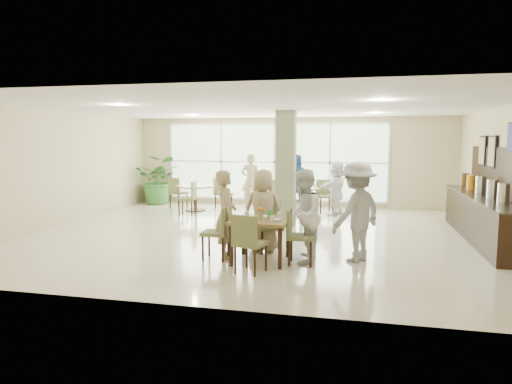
% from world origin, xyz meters
% --- Properties ---
extents(ground, '(10.00, 10.00, 0.00)m').
position_xyz_m(ground, '(0.00, 0.00, 0.00)').
color(ground, beige).
rests_on(ground, ground).
extents(room_shell, '(10.00, 10.00, 10.00)m').
position_xyz_m(room_shell, '(0.00, 0.00, 1.70)').
color(room_shell, white).
rests_on(room_shell, ground).
extents(window_bank, '(7.00, 0.04, 7.00)m').
position_xyz_m(window_bank, '(-0.50, 4.46, 1.40)').
color(window_bank, silver).
rests_on(window_bank, ground).
extents(column, '(0.45, 0.45, 2.80)m').
position_xyz_m(column, '(0.40, 1.20, 1.40)').
color(column, '#5F6D4B').
rests_on(column, ground).
extents(main_table, '(0.98, 0.98, 0.75)m').
position_xyz_m(main_table, '(0.51, -2.18, 0.66)').
color(main_table, brown).
rests_on(main_table, ground).
extents(round_table_left, '(1.18, 1.18, 0.75)m').
position_xyz_m(round_table_left, '(-2.61, 2.97, 0.59)').
color(round_table_left, brown).
rests_on(round_table_left, ground).
extents(round_table_right, '(1.02, 1.02, 0.75)m').
position_xyz_m(round_table_right, '(0.56, 3.06, 0.56)').
color(round_table_right, brown).
rests_on(round_table_right, ground).
extents(chairs_main_table, '(1.98, 1.93, 0.95)m').
position_xyz_m(chairs_main_table, '(0.49, -2.20, 0.47)').
color(chairs_main_table, brown).
rests_on(chairs_main_table, ground).
extents(chairs_table_left, '(2.05, 1.87, 0.95)m').
position_xyz_m(chairs_table_left, '(-2.56, 2.93, 0.47)').
color(chairs_table_left, brown).
rests_on(chairs_table_left, ground).
extents(chairs_table_right, '(1.97, 1.91, 0.95)m').
position_xyz_m(chairs_table_right, '(0.54, 3.03, 0.47)').
color(chairs_table_right, brown).
rests_on(chairs_table_right, ground).
extents(tabletop_clutter, '(0.71, 0.76, 0.21)m').
position_xyz_m(tabletop_clutter, '(0.54, -2.20, 0.81)').
color(tabletop_clutter, white).
rests_on(tabletop_clutter, main_table).
extents(buffet_counter, '(0.64, 4.70, 1.95)m').
position_xyz_m(buffet_counter, '(4.70, 0.51, 0.55)').
color(buffet_counter, black).
rests_on(buffet_counter, ground).
extents(framed_art_a, '(0.05, 0.55, 0.70)m').
position_xyz_m(framed_art_a, '(4.95, 1.00, 1.85)').
color(framed_art_a, black).
rests_on(framed_art_a, ground).
extents(framed_art_b, '(0.05, 0.55, 0.70)m').
position_xyz_m(framed_art_b, '(4.95, 1.80, 1.85)').
color(framed_art_b, black).
rests_on(framed_art_b, ground).
extents(potted_plant, '(1.66, 1.66, 1.59)m').
position_xyz_m(potted_plant, '(-4.27, 4.06, 0.80)').
color(potted_plant, '#316F2C').
rests_on(potted_plant, ground).
extents(teen_left, '(0.53, 0.66, 1.58)m').
position_xyz_m(teen_left, '(-0.15, -2.07, 0.79)').
color(teen_left, tan).
rests_on(teen_left, ground).
extents(teen_far, '(0.78, 0.43, 1.57)m').
position_xyz_m(teen_far, '(0.41, -1.50, 0.79)').
color(teen_far, tan).
rests_on(teen_far, ground).
extents(teen_right, '(0.62, 0.79, 1.62)m').
position_xyz_m(teen_right, '(1.23, -2.07, 0.81)').
color(teen_right, white).
rests_on(teen_right, ground).
extents(teen_standing, '(1.20, 1.28, 1.74)m').
position_xyz_m(teen_standing, '(2.13, -1.78, 0.87)').
color(teen_standing, '#9B9C9E').
rests_on(teen_standing, ground).
extents(adult_a, '(1.07, 0.69, 1.73)m').
position_xyz_m(adult_a, '(0.52, 2.26, 0.86)').
color(adult_a, '#3966AB').
rests_on(adult_a, ground).
extents(adult_b, '(1.07, 1.54, 1.53)m').
position_xyz_m(adult_b, '(1.52, 3.07, 0.77)').
color(adult_b, white).
rests_on(adult_b, ground).
extents(adult_standing, '(0.66, 0.47, 1.69)m').
position_xyz_m(adult_standing, '(-1.13, 3.91, 0.85)').
color(adult_standing, tan).
rests_on(adult_standing, ground).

